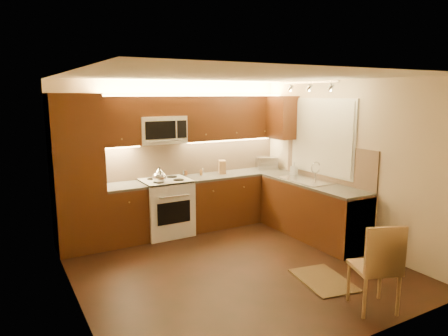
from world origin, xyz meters
TOP-DOWN VIEW (x-y plane):
  - floor at (0.00, 0.00)m, footprint 4.00×4.00m
  - ceiling at (0.00, 0.00)m, footprint 4.00×4.00m
  - wall_back at (0.00, 2.00)m, footprint 4.00×0.01m
  - wall_front at (0.00, -2.00)m, footprint 4.00×0.01m
  - wall_left at (-2.00, 0.00)m, footprint 0.01×4.00m
  - wall_right at (2.00, 0.00)m, footprint 0.01×4.00m
  - pantry at (-1.65, 1.70)m, footprint 0.70×0.60m
  - base_cab_back_left at (-0.99, 1.70)m, footprint 0.62×0.60m
  - counter_back_left at (-0.99, 1.70)m, footprint 0.62×0.60m
  - base_cab_back_right at (1.04, 1.70)m, footprint 1.92×0.60m
  - counter_back_right at (1.04, 1.70)m, footprint 1.92×0.60m
  - base_cab_right at (1.70, 0.40)m, footprint 0.60×2.00m
  - counter_right at (1.70, 0.40)m, footprint 0.60×2.00m
  - dishwasher at (1.70, -0.30)m, footprint 0.58×0.60m
  - backsplash_back at (0.35, 1.99)m, footprint 3.30×0.02m
  - backsplash_right at (1.99, 0.40)m, footprint 0.02×2.00m
  - upper_cab_back_left at (-0.99, 1.82)m, footprint 0.62×0.35m
  - upper_cab_back_right at (1.04, 1.82)m, footprint 1.92×0.35m
  - upper_cab_bridge at (-0.30, 1.82)m, footprint 0.76×0.35m
  - upper_cab_right_corner at (1.82, 1.40)m, footprint 0.35×0.50m
  - stove at (-0.30, 1.68)m, footprint 0.76×0.65m
  - microwave at (-0.30, 1.81)m, footprint 0.76×0.38m
  - window_frame at (1.99, 0.55)m, footprint 0.03×1.44m
  - window_blinds at (1.97, 0.55)m, footprint 0.02×1.36m
  - sink at (1.70, 0.55)m, footprint 0.52×0.86m
  - faucet at (1.88, 0.55)m, footprint 0.20×0.04m
  - track_light_bar at (1.55, 0.40)m, footprint 0.04×1.20m
  - kettle at (-0.47, 1.50)m, footprint 0.25×0.25m
  - toaster_oven at (1.75, 1.74)m, footprint 0.46×0.41m
  - knife_block at (0.80, 1.75)m, footprint 0.16×0.20m
  - spice_jar_a at (0.14, 1.94)m, footprint 0.04×0.04m
  - spice_jar_b at (0.18, 1.92)m, footprint 0.05×0.05m
  - spice_jar_c at (0.51, 1.94)m, footprint 0.05×0.05m
  - spice_jar_d at (0.41, 1.81)m, footprint 0.06×0.06m
  - soap_bottle at (1.84, 1.05)m, footprint 0.12×0.12m
  - rug at (0.75, -0.90)m, footprint 0.69×0.91m
  - dining_chair at (0.74, -1.64)m, footprint 0.56×0.56m

SIDE VIEW (x-z plane):
  - floor at x=0.00m, z-range -0.01..0.01m
  - rug at x=0.75m, z-range 0.00..0.01m
  - base_cab_back_left at x=-0.99m, z-range 0.00..0.86m
  - base_cab_back_right at x=1.04m, z-range 0.00..0.86m
  - base_cab_right at x=1.70m, z-range 0.00..0.86m
  - dishwasher at x=1.70m, z-range 0.01..0.85m
  - stove at x=-0.30m, z-range 0.00..0.92m
  - dining_chair at x=0.74m, z-range 0.00..0.98m
  - counter_back_left at x=-0.99m, z-range 0.86..0.90m
  - counter_back_right at x=1.04m, z-range 0.86..0.90m
  - counter_right at x=1.70m, z-range 0.86..0.90m
  - spice_jar_b at x=0.18m, z-range 0.90..0.98m
  - spice_jar_a at x=0.14m, z-range 0.90..0.99m
  - spice_jar_d at x=0.41m, z-range 0.90..1.00m
  - spice_jar_c at x=0.51m, z-range 0.90..1.00m
  - sink at x=1.70m, z-range 0.90..1.05m
  - soap_bottle at x=1.84m, z-range 0.90..1.12m
  - toaster_oven at x=1.75m, z-range 0.90..1.13m
  - knife_block at x=0.80m, z-range 0.90..1.14m
  - kettle at x=-0.47m, z-range 0.92..1.17m
  - faucet at x=1.88m, z-range 0.90..1.20m
  - pantry at x=-1.65m, z-range 0.00..2.30m
  - backsplash_back at x=0.35m, z-range 0.90..1.50m
  - backsplash_right at x=1.99m, z-range 0.90..1.50m
  - wall_back at x=0.00m, z-range 0.00..2.50m
  - wall_front at x=0.00m, z-range 0.00..2.50m
  - wall_left at x=-2.00m, z-range 0.00..2.50m
  - wall_right at x=2.00m, z-range 0.00..2.50m
  - window_frame at x=1.99m, z-range 0.98..2.22m
  - window_blinds at x=1.97m, z-range 1.02..2.18m
  - microwave at x=-0.30m, z-range 1.50..1.94m
  - upper_cab_back_left at x=-0.99m, z-range 1.50..2.25m
  - upper_cab_back_right at x=1.04m, z-range 1.50..2.25m
  - upper_cab_right_corner at x=1.82m, z-range 1.50..2.25m
  - upper_cab_bridge at x=-0.30m, z-range 1.94..2.25m
  - track_light_bar at x=1.55m, z-range 2.44..2.48m
  - ceiling at x=0.00m, z-range 2.50..2.50m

